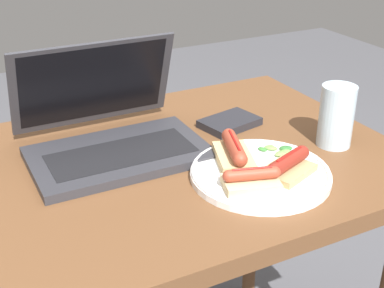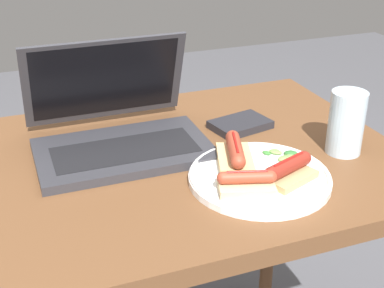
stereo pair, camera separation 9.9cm
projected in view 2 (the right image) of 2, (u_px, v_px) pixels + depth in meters
The scene contains 9 objects.
desk at pixel (150, 193), 1.09m from camera, with size 1.03×0.67×0.73m.
laptop at pixel (118, 130), 1.10m from camera, with size 0.35×0.29×0.21m.
plate at pixel (259, 177), 0.98m from camera, with size 0.26×0.26×0.02m.
sausage_toast_left at pixel (288, 170), 0.96m from camera, with size 0.12×0.10×0.04m.
sausage_toast_middle at pixel (246, 183), 0.93m from camera, with size 0.11×0.09×0.04m.
sausage_toast_right at pixel (235, 155), 1.01m from camera, with size 0.10×0.13×0.05m.
salad_pile at pixel (283, 154), 1.05m from camera, with size 0.07×0.06×0.01m.
drinking_glass at pixel (346, 123), 1.07m from camera, with size 0.07×0.07×0.13m.
external_drive at pixel (240, 124), 1.20m from camera, with size 0.14×0.11×0.02m.
Camera 2 is at (-0.25, -0.91, 1.23)m, focal length 50.00 mm.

